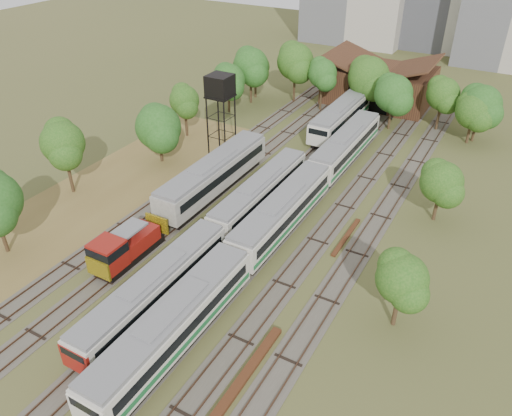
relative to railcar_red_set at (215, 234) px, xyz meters
The scene contains 15 objects.
ground 12.11m from the railcar_red_set, 80.39° to the right, with size 240.00×240.00×0.00m, color #475123.
dry_grass_patch 16.54m from the railcar_red_set, 166.58° to the right, with size 14.00×60.00×0.04m, color brown.
tracks 13.36m from the railcar_red_set, 84.22° to the left, with size 24.60×80.00×0.19m.
railcar_red_set is the anchor object (origin of this frame).
railcar_green_set 7.24m from the railcar_red_set, 56.44° to the left, with size 3.02×52.08×3.73m.
railcar_rear 31.99m from the railcar_red_set, 90.00° to the left, with size 3.13×16.08×3.88m.
shunter_locomotive 8.38m from the railcar_red_set, 135.75° to the right, with size 2.63×8.10×3.44m.
old_grey_coach 10.84m from the railcar_red_set, 123.65° to the left, with size 3.17×18.00×3.93m.
water_tower 22.04m from the railcar_red_set, 120.80° to the left, with size 2.96×2.96×10.26m.
rail_pile_near 15.36m from the railcar_red_set, 49.12° to the right, with size 0.68×10.23×0.34m, color #542C18.
rail_pile_far 12.98m from the railcar_red_set, 37.59° to the left, with size 0.44×6.98×0.23m, color #542C18.
maintenance_shed 46.19m from the railcar_red_set, 88.76° to the left, with size 16.45×11.55×7.58m.
tree_band_left 20.22m from the railcar_red_set, 150.15° to the left, with size 9.07×64.30×8.42m.
tree_band_far 38.54m from the railcar_red_set, 90.78° to the left, with size 39.17×10.52×9.34m.
tree_band_right 26.85m from the railcar_red_set, 50.75° to the left, with size 5.37×42.43×6.93m.
Camera 1 is at (20.04, -19.39, 28.65)m, focal length 35.00 mm.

